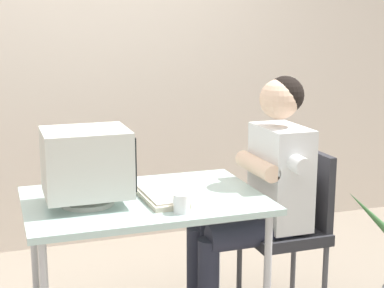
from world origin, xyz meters
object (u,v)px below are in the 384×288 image
crt_monitor (87,163)px  office_chair (293,220)px  desk (144,208)px  desk_mug (181,203)px  keyboard (159,195)px  person_seated (261,187)px

crt_monitor → office_chair: (1.11, 0.04, -0.42)m
crt_monitor → office_chair: size_ratio=0.45×
crt_monitor → desk: bearing=4.4°
desk_mug → office_chair: bearing=22.2°
keyboard → office_chair: bearing=4.3°
desk → crt_monitor: 0.38m
crt_monitor → office_chair: bearing=2.3°
crt_monitor → office_chair: crt_monitor is taller
desk → desk_mug: bearing=-69.7°
desk → office_chair: (0.84, 0.02, -0.17)m
keyboard → person_seated: person_seated is taller
crt_monitor → person_seated: 0.94m
keyboard → desk_mug: (0.04, -0.24, 0.03)m
desk_mug → desk: bearing=110.3°
office_chair → person_seated: size_ratio=0.68×
keyboard → desk_mug: bearing=-81.4°
keyboard → person_seated: size_ratio=0.34×
person_seated → desk_mug: (-0.54, -0.30, 0.06)m
person_seated → desk_mug: bearing=-150.9°
keyboard → desk_mug: desk_mug is taller
desk → keyboard: 0.10m
office_chair → desk_mug: office_chair is taller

